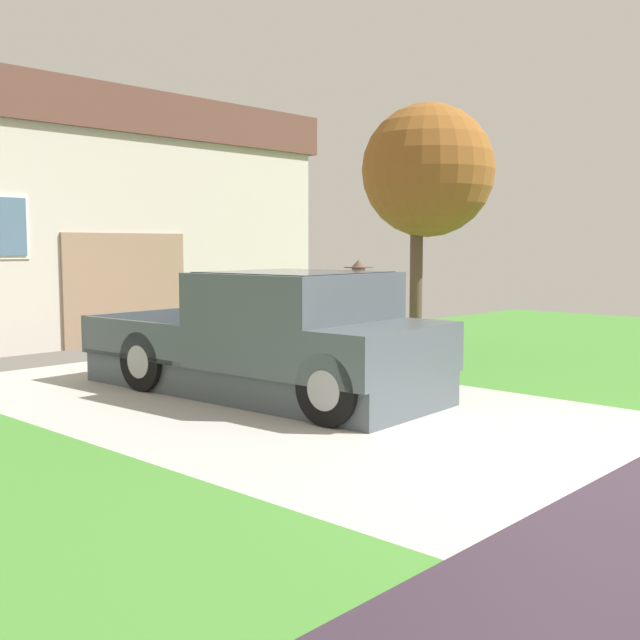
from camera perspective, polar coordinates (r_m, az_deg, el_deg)
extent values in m
cube|color=#B1ADA6|center=(9.80, -4.44, -6.07)|extent=(5.20, 9.00, 0.06)
cube|color=#438330|center=(16.79, 17.70, -1.45)|extent=(12.00, 9.00, 0.06)
cube|color=#475258|center=(10.30, -4.64, -4.15)|extent=(2.16, 5.12, 0.42)
cube|color=#475258|center=(9.75, -1.92, 0.07)|extent=(2.14, 2.14, 1.18)
cube|color=#1E2833|center=(9.72, -1.93, 2.14)|extent=(1.89, 1.97, 0.50)
cube|color=#475258|center=(8.91, 5.02, -2.36)|extent=(2.07, 0.96, 0.60)
cube|color=black|center=(11.30, -9.88, -2.12)|extent=(2.15, 2.26, 0.06)
cube|color=#475258|center=(11.93, -6.31, -0.55)|extent=(0.19, 2.15, 0.52)
cube|color=#475258|center=(10.66, -13.91, -1.40)|extent=(0.19, 2.15, 0.52)
cube|color=#475258|center=(12.08, -13.12, -0.59)|extent=(2.03, 0.18, 0.52)
cube|color=black|center=(10.17, 5.24, 1.74)|extent=(0.11, 0.19, 0.20)
cylinder|color=black|center=(9.75, 7.34, -3.59)|extent=(0.31, 0.81, 0.80)
cylinder|color=#9E9EA3|center=(9.75, 7.34, -3.59)|extent=(0.31, 0.46, 0.44)
cylinder|color=black|center=(8.33, 0.82, -5.12)|extent=(0.31, 0.81, 0.80)
cylinder|color=#9E9EA3|center=(8.33, 0.82, -5.12)|extent=(0.31, 0.46, 0.44)
cylinder|color=black|center=(11.74, -5.91, -2.03)|extent=(0.31, 0.81, 0.80)
cylinder|color=#9E9EA3|center=(11.74, -5.91, -2.03)|extent=(0.31, 0.46, 0.44)
cylinder|color=black|center=(10.59, -12.75, -2.96)|extent=(0.31, 0.81, 0.80)
cylinder|color=#9E9EA3|center=(10.59, -12.75, -2.96)|extent=(0.31, 0.46, 0.44)
cylinder|color=brown|center=(11.15, 3.51, -2.12)|extent=(0.14, 0.14, 0.91)
cylinder|color=brown|center=(10.91, 2.14, -2.28)|extent=(0.14, 0.14, 0.91)
cylinder|color=gold|center=(10.95, 2.85, 1.52)|extent=(0.32, 0.32, 0.58)
cylinder|color=tan|center=(11.08, 3.56, 1.26)|extent=(0.09, 0.09, 0.64)
cylinder|color=tan|center=(10.83, 2.13, 1.17)|extent=(0.09, 0.09, 0.64)
sphere|color=tan|center=(10.93, 2.87, 3.67)|extent=(0.20, 0.20, 0.20)
cylinder|color=brown|center=(10.93, 2.87, 3.91)|extent=(0.42, 0.42, 0.01)
cone|color=brown|center=(10.93, 2.87, 4.19)|extent=(0.21, 0.21, 0.11)
cube|color=brown|center=(10.84, 3.76, -4.12)|extent=(0.37, 0.17, 0.25)
torus|color=brown|center=(10.81, 3.77, -3.20)|extent=(0.33, 0.02, 0.33)
cube|color=beige|center=(17.79, -18.67, 5.63)|extent=(10.33, 5.10, 4.11)
cube|color=brown|center=(17.98, -18.93, 13.62)|extent=(10.74, 5.30, 0.89)
cube|color=#93755B|center=(15.58, -14.10, 2.25)|extent=(2.73, 0.06, 2.18)
cylinder|color=brown|center=(13.65, 7.11, 2.30)|extent=(0.22, 0.22, 2.35)
sphere|color=brown|center=(13.70, 8.46, 10.56)|extent=(1.99, 1.99, 1.99)
sphere|color=brown|center=(13.68, 7.97, 10.88)|extent=(2.29, 2.29, 2.29)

